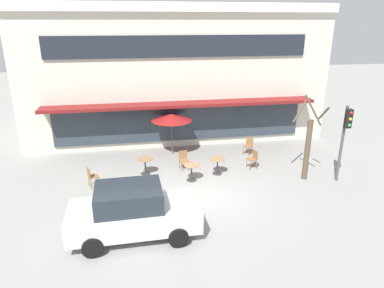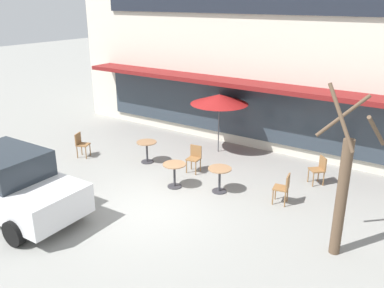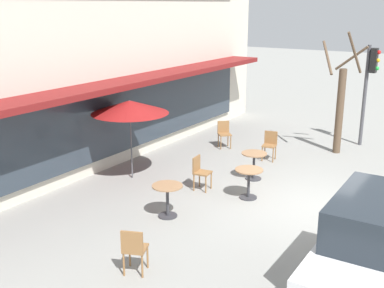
{
  "view_description": "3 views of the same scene",
  "coord_description": "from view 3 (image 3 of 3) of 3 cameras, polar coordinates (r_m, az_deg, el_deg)",
  "views": [
    {
      "loc": [
        -2.6,
        -12.1,
        6.69
      ],
      "look_at": [
        0.07,
        2.94,
        1.2
      ],
      "focal_mm": 32.0,
      "sensor_mm": 36.0,
      "label": 1
    },
    {
      "loc": [
        6.58,
        -7.52,
        5.47
      ],
      "look_at": [
        -0.63,
        3.08,
        0.84
      ],
      "focal_mm": 38.0,
      "sensor_mm": 36.0,
      "label": 2
    },
    {
      "loc": [
        -10.37,
        -3.39,
        4.67
      ],
      "look_at": [
        -0.08,
        3.27,
        1.1
      ],
      "focal_mm": 45.0,
      "sensor_mm": 36.0,
      "label": 3
    }
  ],
  "objects": [
    {
      "name": "cafe_chair_1",
      "position": [
        8.77,
        -6.89,
        -12.1
      ],
      "size": [
        0.52,
        0.52,
        0.89
      ],
      "color": "olive",
      "rests_on": "ground"
    },
    {
      "name": "cafe_table_streetside",
      "position": [
        12.02,
        6.74,
        -4.09
      ],
      "size": [
        0.7,
        0.7,
        0.76
      ],
      "color": "#333338",
      "rests_on": "ground"
    },
    {
      "name": "cafe_table_near_wall",
      "position": [
        13.33,
        7.35,
        -2.05
      ],
      "size": [
        0.7,
        0.7,
        0.76
      ],
      "color": "#333338",
      "rests_on": "ground"
    },
    {
      "name": "ground_plane",
      "position": [
        11.87,
        13.71,
        -7.42
      ],
      "size": [
        80.0,
        80.0,
        0.0
      ],
      "primitive_type": "plane",
      "color": "gray"
    },
    {
      "name": "cafe_chair_3",
      "position": [
        12.49,
        0.95,
        -3.13
      ],
      "size": [
        0.44,
        0.44,
        0.89
      ],
      "color": "olive",
      "rests_on": "ground"
    },
    {
      "name": "traffic_light_pole",
      "position": [
        17.11,
        20.29,
        7.27
      ],
      "size": [
        0.26,
        0.43,
        3.4
      ],
      "color": "#47474C",
      "rests_on": "ground"
    },
    {
      "name": "building_facade",
      "position": [
        16.93,
        -19.72,
        12.4
      ],
      "size": [
        17.04,
        9.1,
        7.61
      ],
      "color": "beige",
      "rests_on": "ground"
    },
    {
      "name": "street_tree",
      "position": [
        16.07,
        17.17,
        4.56
      ],
      "size": [
        1.4,
        1.39,
        3.9
      ],
      "color": "brown",
      "rests_on": "ground"
    },
    {
      "name": "patio_umbrella_green_folded",
      "position": [
        13.03,
        -7.38,
        4.38
      ],
      "size": [
        2.1,
        2.1,
        2.2
      ],
      "color": "#4C4C51",
      "rests_on": "ground"
    },
    {
      "name": "cafe_chair_0",
      "position": [
        15.09,
        9.22,
        0.08
      ],
      "size": [
        0.47,
        0.47,
        0.89
      ],
      "color": "olive",
      "rests_on": "ground"
    },
    {
      "name": "cafe_chair_2",
      "position": [
        16.22,
        3.82,
        1.4
      ],
      "size": [
        0.57,
        0.57,
        0.89
      ],
      "color": "olive",
      "rests_on": "ground"
    },
    {
      "name": "cafe_table_by_tree",
      "position": [
        10.94,
        -2.93,
        -6.1
      ],
      "size": [
        0.7,
        0.7,
        0.76
      ],
      "color": "#333338",
      "rests_on": "ground"
    }
  ]
}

